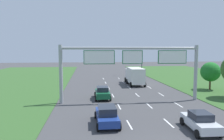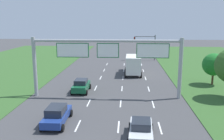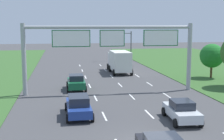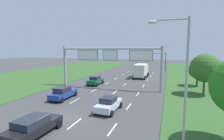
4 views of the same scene
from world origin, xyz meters
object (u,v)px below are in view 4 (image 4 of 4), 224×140
at_px(car_far_ahead, 109,104).
at_px(street_lamp, 180,72).
at_px(sign_gantry, 110,59).
at_px(roadside_tree_mid, 205,68).
at_px(car_near_red, 33,126).
at_px(car_mid_lane, 95,80).
at_px(box_truck, 141,70).
at_px(car_lead_silver, 63,93).
at_px(traffic_light_mast, 159,58).
at_px(roadside_tree_far, 198,70).

xyz_separation_m(car_far_ahead, street_lamp, (6.62, -5.07, 4.32)).
relative_size(sign_gantry, roadside_tree_mid, 2.92).
distance_m(car_near_red, car_mid_lane, 19.32).
relative_size(car_near_red, car_far_ahead, 1.13).
relative_size(car_mid_lane, sign_gantry, 0.23).
distance_m(car_far_ahead, street_lamp, 9.40).
xyz_separation_m(car_mid_lane, box_truck, (6.72, 11.10, 0.89)).
bearing_deg(car_lead_silver, traffic_light_mast, 73.38).
relative_size(car_lead_silver, sign_gantry, 0.26).
distance_m(sign_gantry, traffic_light_mast, 28.14).
xyz_separation_m(car_lead_silver, roadside_tree_mid, (17.94, 8.09, 3.06)).
distance_m(car_near_red, box_truck, 30.35).
height_order(car_mid_lane, box_truck, box_truck).
bearing_deg(box_truck, street_lamp, -75.99).
bearing_deg(street_lamp, car_far_ahead, 142.54).
relative_size(car_mid_lane, traffic_light_mast, 0.70).
distance_m(street_lamp, roadside_tree_far, 22.23).
xyz_separation_m(car_near_red, roadside_tree_mid, (14.36, 17.32, 3.10)).
bearing_deg(car_mid_lane, car_near_red, -80.13).
bearing_deg(car_near_red, street_lamp, 11.63).
bearing_deg(traffic_light_mast, car_near_red, -98.36).
height_order(car_mid_lane, sign_gantry, sign_gantry).
distance_m(street_lamp, roadside_tree_mid, 16.17).
height_order(car_lead_silver, box_truck, box_truck).
height_order(car_near_red, box_truck, box_truck).
relative_size(box_truck, roadside_tree_mid, 1.27).
bearing_deg(traffic_light_mast, car_lead_silver, -106.02).
bearing_deg(car_far_ahead, car_lead_silver, 164.32).
xyz_separation_m(traffic_light_mast, roadside_tree_far, (7.78, -21.00, -0.97)).
xyz_separation_m(car_lead_silver, traffic_light_mast, (10.12, 35.25, 3.06)).
height_order(car_far_ahead, roadside_tree_mid, roadside_tree_mid).
bearing_deg(car_lead_silver, box_truck, 70.79).
xyz_separation_m(sign_gantry, roadside_tree_mid, (14.10, 0.25, -1.10)).
distance_m(traffic_light_mast, roadside_tree_mid, 28.27).
relative_size(sign_gantry, traffic_light_mast, 3.08).
distance_m(traffic_light_mast, street_lamp, 42.92).
height_order(car_far_ahead, traffic_light_mast, traffic_light_mast).
bearing_deg(box_truck, traffic_light_mast, 78.48).
distance_m(box_truck, traffic_light_mast, 14.83).
bearing_deg(car_lead_silver, street_lamp, -29.08).
xyz_separation_m(car_mid_lane, roadside_tree_mid, (17.63, -1.72, 3.06)).
bearing_deg(sign_gantry, car_near_red, -90.86).
relative_size(box_truck, roadside_tree_far, 1.68).
height_order(box_truck, traffic_light_mast, traffic_light_mast).
relative_size(box_truck, sign_gantry, 0.43).
relative_size(sign_gantry, street_lamp, 2.03).
distance_m(sign_gantry, roadside_tree_mid, 14.15).
bearing_deg(sign_gantry, street_lamp, -56.95).
distance_m(box_truck, street_lamp, 29.39).
bearing_deg(traffic_light_mast, car_mid_lane, -111.07).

